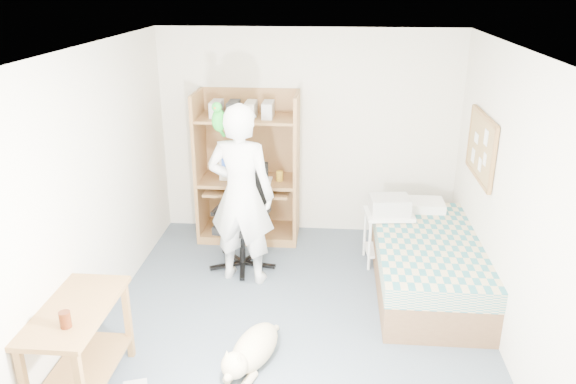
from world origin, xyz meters
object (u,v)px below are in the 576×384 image
object	(u,v)px
computer_hutch	(249,173)
side_desk	(79,337)
bed	(427,262)
dog	(252,350)
person	(241,195)
office_chair	(244,231)
printer_cart	(388,229)

from	to	relation	value
computer_hutch	side_desk	world-z (taller)	computer_hutch
bed	dog	size ratio (longest dim) A/B	2.23
person	dog	xyz separation A→B (m)	(0.30, -1.45, -0.80)
computer_hutch	bed	size ratio (longest dim) A/B	0.89
office_chair	person	distance (m)	0.63
side_desk	dog	xyz separation A→B (m)	(1.24, 0.41, -0.34)
computer_hutch	office_chair	bearing A→B (deg)	-86.22
computer_hutch	printer_cart	size ratio (longest dim) A/B	2.94
person	printer_cart	bearing A→B (deg)	-152.74
side_desk	person	world-z (taller)	person
printer_cart	dog	bearing A→B (deg)	-128.83
person	office_chair	bearing A→B (deg)	-72.84
bed	printer_cart	world-z (taller)	bed
computer_hutch	printer_cart	world-z (taller)	computer_hutch
office_chair	person	size ratio (longest dim) A/B	0.60
bed	office_chair	bearing A→B (deg)	169.70
office_chair	printer_cart	world-z (taller)	office_chair
office_chair	printer_cart	size ratio (longest dim) A/B	1.87
dog	printer_cart	xyz separation A→B (m)	(1.25, 1.93, 0.25)
dog	printer_cart	bearing A→B (deg)	75.74
person	bed	bearing A→B (deg)	-171.28
computer_hutch	office_chair	distance (m)	0.87
office_chair	computer_hutch	bearing A→B (deg)	103.78
bed	side_desk	bearing A→B (deg)	-147.50
printer_cart	side_desk	bearing A→B (deg)	-142.77
office_chair	side_desk	bearing A→B (deg)	-102.54
person	dog	size ratio (longest dim) A/B	2.10
printer_cart	office_chair	bearing A→B (deg)	-179.86
side_desk	printer_cart	distance (m)	3.42
office_chair	bed	bearing A→B (deg)	-0.30
computer_hutch	office_chair	world-z (taller)	computer_hutch
bed	office_chair	size ratio (longest dim) A/B	1.77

